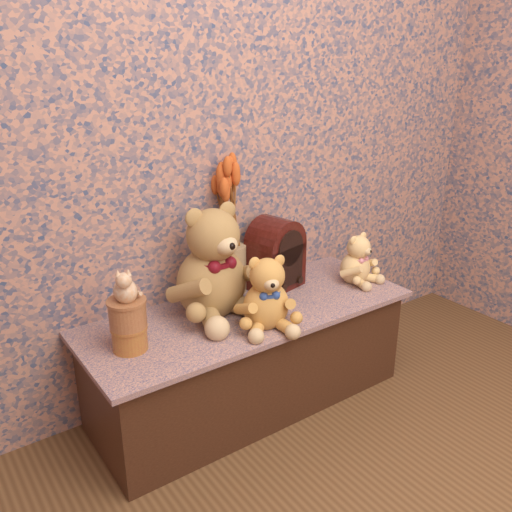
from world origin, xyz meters
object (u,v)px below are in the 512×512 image
at_px(cat_figurine, 125,283).
at_px(teddy_small, 356,256).
at_px(teddy_large, 211,255).
at_px(ceramic_vase, 232,269).
at_px(biscuit_tin_lower, 130,338).
at_px(teddy_medium, 266,288).
at_px(cathedral_radio, 275,253).

bearing_deg(cat_figurine, teddy_small, 22.61).
bearing_deg(teddy_large, ceramic_vase, 31.40).
bearing_deg(teddy_large, teddy_small, -12.45).
height_order(teddy_large, biscuit_tin_lower, teddy_large).
distance_m(teddy_medium, ceramic_vase, 0.33).
distance_m(teddy_large, ceramic_vase, 0.23).
bearing_deg(teddy_small, teddy_large, 159.12).
bearing_deg(teddy_large, cathedral_radio, 4.59).
height_order(teddy_large, teddy_medium, teddy_large).
relative_size(cathedral_radio, cat_figurine, 2.43).
relative_size(teddy_medium, biscuit_tin_lower, 2.49).
distance_m(cathedral_radio, ceramic_vase, 0.19).
xyz_separation_m(teddy_large, teddy_medium, (0.10, -0.21, -0.08)).
relative_size(cathedral_radio, ceramic_vase, 1.52).
bearing_deg(cat_figurine, ceramic_vase, 44.18).
height_order(teddy_large, cat_figurine, teddy_large).
relative_size(teddy_small, cat_figurine, 1.86).
bearing_deg(teddy_medium, cathedral_radio, 69.12).
xyz_separation_m(cathedral_radio, ceramic_vase, (-0.17, 0.07, -0.05)).
distance_m(teddy_small, biscuit_tin_lower, 1.03).
xyz_separation_m(teddy_large, teddy_small, (0.66, -0.11, -0.11)).
height_order(teddy_medium, ceramic_vase, teddy_medium).
height_order(cathedral_radio, cat_figurine, cat_figurine).
distance_m(cathedral_radio, biscuit_tin_lower, 0.73).
xyz_separation_m(teddy_medium, cathedral_radio, (0.23, 0.25, 0.01)).
relative_size(teddy_large, cat_figurine, 3.67).
bearing_deg(ceramic_vase, teddy_medium, -100.29).
relative_size(teddy_medium, teddy_small, 1.26).
xyz_separation_m(teddy_small, cathedral_radio, (-0.32, 0.15, 0.04)).
bearing_deg(biscuit_tin_lower, cathedral_radio, 10.67).
xyz_separation_m(teddy_small, cat_figurine, (-1.03, 0.02, 0.13)).
relative_size(teddy_large, ceramic_vase, 2.29).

